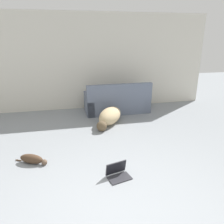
{
  "coord_description": "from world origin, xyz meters",
  "views": [
    {
      "loc": [
        -0.52,
        -1.93,
        2.12
      ],
      "look_at": [
        0.37,
        2.17,
        0.66
      ],
      "focal_mm": 35.0,
      "sensor_mm": 36.0,
      "label": 1
    }
  ],
  "objects": [
    {
      "name": "wall_back",
      "position": [
        0.0,
        4.64,
        1.39
      ],
      "size": [
        7.78,
        0.06,
        2.79
      ],
      "color": "beige",
      "rests_on": "ground_plane"
    },
    {
      "name": "couch",
      "position": [
        0.93,
        4.05,
        0.29
      ],
      "size": [
        1.86,
        0.87,
        0.89
      ],
      "rotation": [
        0.0,
        0.0,
        3.16
      ],
      "color": "slate",
      "rests_on": "ground_plane"
    },
    {
      "name": "dog",
      "position": [
        0.52,
        3.15,
        0.2
      ],
      "size": [
        0.91,
        1.2,
        0.41
      ],
      "rotation": [
        0.0,
        0.0,
        4.12
      ],
      "color": "tan",
      "rests_on": "ground_plane"
    },
    {
      "name": "laptop_open",
      "position": [
        0.2,
        0.95,
        0.08
      ],
      "size": [
        0.41,
        0.34,
        0.23
      ],
      "rotation": [
        0.0,
        0.0,
        0.25
      ],
      "color": "#2D2D33",
      "rests_on": "ground_plane"
    },
    {
      "name": "cat",
      "position": [
        -1.17,
        1.64,
        0.08
      ],
      "size": [
        0.59,
        0.35,
        0.17
      ],
      "rotation": [
        0.0,
        0.0,
        5.83
      ],
      "color": "#473323",
      "rests_on": "ground_plane"
    }
  ]
}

